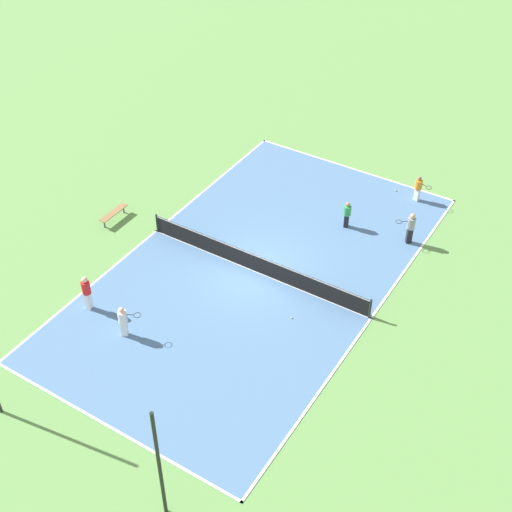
# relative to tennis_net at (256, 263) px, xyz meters

# --- Properties ---
(ground_plane) EXTENTS (80.00, 80.00, 0.00)m
(ground_plane) POSITION_rel_tennis_net_xyz_m (0.00, 0.00, -0.52)
(ground_plane) COLOR #60934C
(court_surface) EXTENTS (11.25, 19.76, 0.02)m
(court_surface) POSITION_rel_tennis_net_xyz_m (0.00, 0.00, -0.51)
(court_surface) COLOR #4C729E
(court_surface) RESTS_ON ground_plane
(tennis_net) EXTENTS (11.05, 0.10, 0.97)m
(tennis_net) POSITION_rel_tennis_net_xyz_m (0.00, 0.00, 0.00)
(tennis_net) COLOR black
(tennis_net) RESTS_ON court_surface
(bench) EXTENTS (0.36, 1.70, 0.45)m
(bench) POSITION_rel_tennis_net_xyz_m (7.84, 0.37, -0.13)
(bench) COLOR olive
(bench) RESTS_ON ground_plane
(player_center_orange) EXTENTS (0.99, 0.58, 1.37)m
(player_center_orange) POSITION_rel_tennis_net_xyz_m (-3.94, -8.89, 0.28)
(player_center_orange) COLOR white
(player_center_orange) RESTS_ON court_surface
(player_baseline_gray) EXTENTS (0.94, 0.84, 1.62)m
(player_baseline_gray) POSITION_rel_tennis_net_xyz_m (-4.90, -5.49, 0.43)
(player_baseline_gray) COLOR black
(player_baseline_gray) RESTS_ON court_surface
(player_far_green) EXTENTS (0.44, 0.44, 1.38)m
(player_far_green) POSITION_rel_tennis_net_xyz_m (-1.91, -5.07, 0.27)
(player_far_green) COLOR black
(player_far_green) RESTS_ON court_surface
(player_coach_red) EXTENTS (0.39, 0.39, 1.70)m
(player_coach_red) POSITION_rel_tennis_net_xyz_m (4.64, 5.65, 0.48)
(player_coach_red) COLOR white
(player_coach_red) RESTS_ON court_surface
(player_far_white) EXTENTS (0.98, 0.73, 1.48)m
(player_far_white) POSITION_rel_tennis_net_xyz_m (2.38, 6.05, 0.34)
(player_far_white) COLOR white
(player_far_white) RESTS_ON court_surface
(tennis_ball_left_sideline) EXTENTS (0.07, 0.07, 0.07)m
(tennis_ball_left_sideline) POSITION_rel_tennis_net_xyz_m (-2.75, -9.08, -0.46)
(tennis_ball_left_sideline) COLOR #CCE033
(tennis_ball_left_sideline) RESTS_ON court_surface
(tennis_ball_midcourt) EXTENTS (0.07, 0.07, 0.07)m
(tennis_ball_midcourt) POSITION_rel_tennis_net_xyz_m (-2.80, 1.73, -0.46)
(tennis_ball_midcourt) COLOR #CCE033
(tennis_ball_midcourt) RESTS_ON court_surface
(fence_post_back_left) EXTENTS (0.12, 0.12, 4.95)m
(fence_post_back_left) POSITION_rel_tennis_net_xyz_m (-3.72, 11.36, 1.96)
(fence_post_back_left) COLOR black
(fence_post_back_left) RESTS_ON ground_plane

